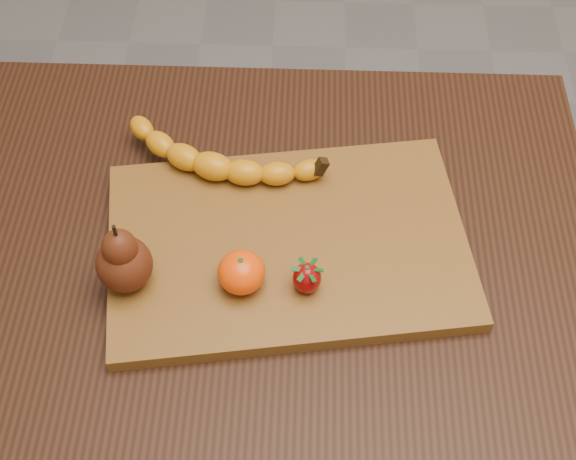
{
  "coord_description": "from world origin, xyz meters",
  "views": [
    {
      "loc": [
        0.11,
        -0.59,
        1.59
      ],
      "look_at": [
        0.09,
        0.01,
        0.8
      ],
      "focal_mm": 50.0,
      "sensor_mm": 36.0,
      "label": 1
    }
  ],
  "objects_px": {
    "table": "(220,293)",
    "pear": "(122,255)",
    "mandarin": "(241,272)",
    "cutting_board": "(288,244)"
  },
  "relations": [
    {
      "from": "table",
      "to": "pear",
      "type": "xyz_separation_m",
      "value": [
        -0.1,
        -0.06,
        0.17
      ]
    },
    {
      "from": "table",
      "to": "cutting_board",
      "type": "relative_size",
      "value": 2.22
    },
    {
      "from": "cutting_board",
      "to": "mandarin",
      "type": "relative_size",
      "value": 7.8
    },
    {
      "from": "cutting_board",
      "to": "pear",
      "type": "height_order",
      "value": "pear"
    },
    {
      "from": "table",
      "to": "cutting_board",
      "type": "height_order",
      "value": "cutting_board"
    },
    {
      "from": "pear",
      "to": "mandarin",
      "type": "distance_m",
      "value": 0.14
    },
    {
      "from": "table",
      "to": "cutting_board",
      "type": "xyz_separation_m",
      "value": [
        0.09,
        0.01,
        0.11
      ]
    },
    {
      "from": "pear",
      "to": "mandarin",
      "type": "bearing_deg",
      "value": -0.07
    },
    {
      "from": "pear",
      "to": "table",
      "type": "bearing_deg",
      "value": 31.6
    },
    {
      "from": "cutting_board",
      "to": "table",
      "type": "bearing_deg",
      "value": 176.1
    }
  ]
}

